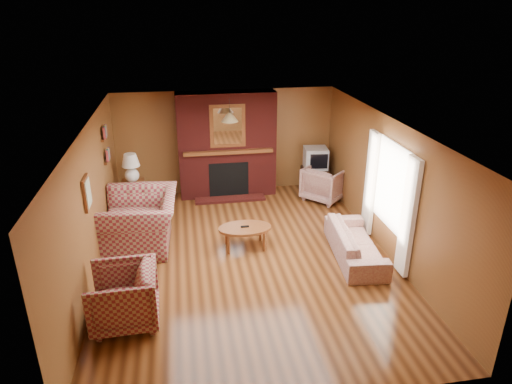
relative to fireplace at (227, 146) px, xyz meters
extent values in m
plane|color=#43220E|center=(0.00, -2.98, -1.18)|extent=(6.50, 6.50, 0.00)
plane|color=white|center=(0.00, -2.98, 1.22)|extent=(6.50, 6.50, 0.00)
plane|color=brown|center=(0.00, 0.27, 0.02)|extent=(6.50, 0.00, 6.50)
plane|color=brown|center=(0.00, -6.23, 0.02)|extent=(6.50, 0.00, 6.50)
plane|color=brown|center=(-2.50, -2.98, 0.02)|extent=(0.00, 6.50, 6.50)
plane|color=brown|center=(2.50, -2.98, 0.02)|extent=(0.00, 6.50, 6.50)
cube|color=#4F1311|center=(0.00, 0.02, 0.02)|extent=(2.20, 0.50, 2.40)
cube|color=black|center=(0.00, -0.21, -0.73)|extent=(0.90, 0.06, 0.80)
cube|color=#4F1311|center=(0.00, -0.38, -1.15)|extent=(1.60, 0.35, 0.06)
cube|color=brown|center=(0.00, -0.25, -0.06)|extent=(2.00, 0.18, 0.08)
cube|color=brown|center=(0.00, -0.22, 0.52)|extent=(0.78, 0.05, 0.95)
cube|color=white|center=(0.00, -0.25, 0.52)|extent=(0.62, 0.02, 0.80)
cube|color=beige|center=(2.44, -3.93, -0.13)|extent=(0.08, 0.35, 2.00)
cube|color=beige|center=(2.44, -2.43, -0.13)|extent=(0.08, 0.35, 2.00)
cube|color=white|center=(2.48, -3.18, 0.12)|extent=(0.03, 1.10, 1.50)
cube|color=brown|center=(-2.47, -1.08, 0.17)|extent=(0.06, 0.55, 0.04)
cube|color=brown|center=(-2.47, -1.08, 0.62)|extent=(0.06, 0.55, 0.04)
cube|color=brown|center=(-2.47, -3.28, 0.37)|extent=(0.04, 0.40, 0.50)
cube|color=beige|center=(-2.44, -3.28, 0.37)|extent=(0.01, 0.32, 0.42)
cylinder|color=black|center=(0.00, -0.68, 1.04)|extent=(0.01, 0.01, 0.35)
cone|color=#B77649|center=(0.00, -0.68, 0.82)|extent=(0.36, 0.36, 0.18)
imported|color=maroon|center=(-1.85, -2.19, -0.69)|extent=(1.39, 1.58, 0.98)
imported|color=maroon|center=(-1.95, -4.42, -0.76)|extent=(0.95, 0.93, 0.84)
imported|color=#B7A78E|center=(1.90, -3.24, -0.91)|extent=(0.90, 1.90, 0.54)
imported|color=#B7A78E|center=(2.14, -0.69, -0.79)|extent=(1.20, 1.20, 0.78)
ellipsoid|color=brown|center=(0.02, -2.60, -0.79)|extent=(0.97, 0.60, 0.05)
cube|color=black|center=(0.02, -2.60, -0.75)|extent=(0.15, 0.05, 0.02)
cylinder|color=brown|center=(0.35, -2.40, -1.00)|extent=(0.05, 0.05, 0.37)
cylinder|color=brown|center=(-0.30, -2.40, -1.00)|extent=(0.05, 0.05, 0.37)
cylinder|color=brown|center=(0.35, -2.79, -1.00)|extent=(0.05, 0.05, 0.37)
cylinder|color=brown|center=(-0.30, -2.79, -1.00)|extent=(0.05, 0.05, 0.37)
cube|color=brown|center=(-2.10, -0.53, -0.86)|extent=(0.50, 0.50, 0.64)
sphere|color=white|center=(-2.10, -0.53, -0.39)|extent=(0.30, 0.30, 0.30)
cylinder|color=black|center=(-2.10, -0.53, -0.22)|extent=(0.03, 0.03, 0.10)
cone|color=white|center=(-2.10, -0.53, -0.04)|extent=(0.38, 0.38, 0.27)
cube|color=black|center=(2.05, -0.18, -0.88)|extent=(0.60, 0.55, 0.60)
cube|color=#A7A9AE|center=(2.05, -0.18, -0.34)|extent=(0.57, 0.56, 0.48)
cube|color=black|center=(2.05, -0.45, -0.34)|extent=(0.40, 0.06, 0.34)
camera|label=1|loc=(-1.02, -9.93, 3.01)|focal=32.00mm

